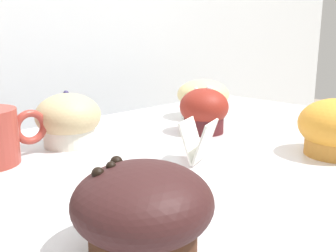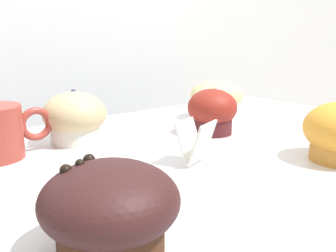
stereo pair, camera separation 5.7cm
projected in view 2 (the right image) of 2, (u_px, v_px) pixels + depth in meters
wall_back at (40, 109)px, 1.05m from camera, size 3.20×0.10×1.80m
muffin_front_center at (216, 99)px, 0.83m from camera, size 0.11×0.11×0.08m
muffin_back_left at (212, 112)px, 0.70m from camera, size 0.09×0.09×0.09m
muffin_front_left at (110, 208)px, 0.32m from camera, size 0.12×0.12×0.08m
muffin_back_center at (75, 118)px, 0.64m from camera, size 0.10×0.10×0.09m
price_card at (196, 142)px, 0.54m from camera, size 0.06×0.06×0.06m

